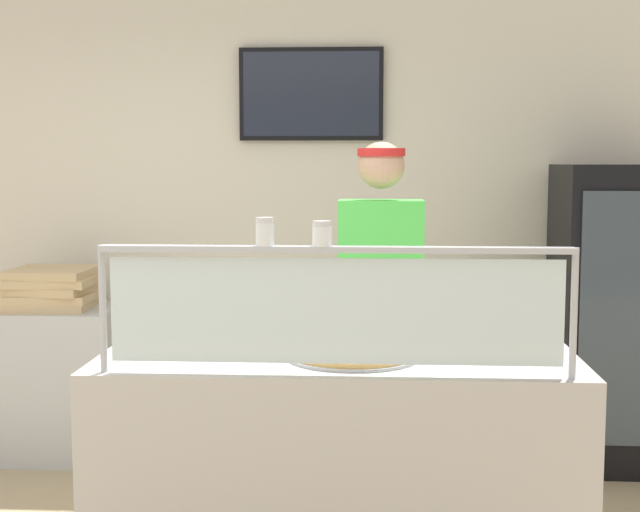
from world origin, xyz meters
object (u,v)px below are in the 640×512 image
Objects in this scene: pizza_tray at (353,353)px; pizza_server at (340,348)px; pepper_flake_shaker at (322,235)px; pizza_box_stack at (53,288)px; parmesan_shaker at (265,234)px; drink_fridge at (618,316)px; worker_figure at (381,309)px.

pizza_server is (-0.05, -0.02, 0.02)m from pizza_tray.
pepper_flake_shaker reaches higher than pizza_box_stack.
parmesan_shaker is at bearing -133.36° from pizza_server.
pepper_flake_shaker is 0.17× the size of pizza_box_stack.
parmesan_shaker is at bearing -52.91° from pizza_box_stack.
drink_fridge is at bearing 49.62° from pizza_tray.
parmesan_shaker is 1.19m from worker_figure.
drink_fridge is at bearing 49.80° from pizza_server.
drink_fridge reaches higher than parmesan_shaker.
pizza_tray is 0.05m from pizza_server.
worker_figure reaches higher than parmesan_shaker.
parmesan_shaker is at bearing -131.37° from drink_fridge.
pizza_tray is 0.61m from parmesan_shaker.
pepper_flake_shaker is at bearing -109.86° from pizza_tray.
pizza_box_stack reaches higher than pizza_server.
worker_figure is 1.60m from drink_fridge.
pizza_server is 2.35m from pizza_box_stack.
drink_fridge is (1.47, 1.69, -0.16)m from pizza_server.
pepper_flake_shaker reaches higher than pizza_server.
worker_figure reaches higher than pizza_server.
worker_figure is (0.40, 1.04, -0.42)m from parmesan_shaker.
pizza_server is 0.51m from pepper_flake_shaker.
parmesan_shaker reaches higher than pizza_box_stack.
pizza_server is at bearing -101.42° from worker_figure.
drink_fridge reaches higher than pizza_box_stack.
pizza_tray is at bearing 43.18° from parmesan_shaker.
drink_fridge is (1.52, 1.94, -0.60)m from pepper_flake_shaker.
parmesan_shaker is at bearing -111.27° from worker_figure.
worker_figure is 1.06× the size of drink_fridge.
parmesan_shaker is (-0.29, -0.27, 0.46)m from pizza_tray.
worker_figure is 3.61× the size of pizza_box_stack.
pizza_server is 0.80m from worker_figure.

